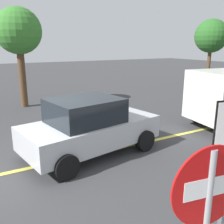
{
  "coord_description": "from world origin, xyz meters",
  "views": [
    {
      "loc": [
        -1.39,
        -6.31,
        3.13
      ],
      "look_at": [
        2.17,
        0.11,
        1.17
      ],
      "focal_mm": 40.74,
      "sensor_mm": 36.0,
      "label": 1
    }
  ],
  "objects": [
    {
      "name": "stop_sign",
      "position": [
        0.27,
        -5.03,
        1.6
      ],
      "size": [
        0.75,
        0.14,
        2.34
      ],
      "color": "gray",
      "rests_on": "ground_plane"
    },
    {
      "name": "tree_centre_verge",
      "position": [
        0.87,
        7.11,
        3.69
      ],
      "size": [
        2.24,
        2.24,
        4.89
      ],
      "color": "#513823",
      "rests_on": "ground_plane"
    },
    {
      "name": "lane_marking_centre",
      "position": [
        3.0,
        0.0,
        0.01
      ],
      "size": [
        28.0,
        0.16,
        0.01
      ],
      "primitive_type": "cube",
      "color": "#E0D14C"
    },
    {
      "name": "car_silver_mid_road",
      "position": [
        1.43,
        0.12,
        0.83
      ],
      "size": [
        4.21,
        2.57,
        1.67
      ],
      "color": "#B7BABF",
      "rests_on": "ground_plane"
    },
    {
      "name": "ground_plane",
      "position": [
        0.0,
        0.0,
        0.0
      ],
      "size": [
        80.0,
        80.0,
        0.0
      ],
      "primitive_type": "plane",
      "color": "#38383A"
    },
    {
      "name": "tree_left_verge",
      "position": [
        13.47,
        6.34,
        3.65
      ],
      "size": [
        2.27,
        2.27,
        4.82
      ],
      "color": "#513823",
      "rests_on": "ground_plane"
    }
  ]
}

